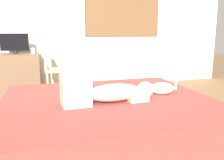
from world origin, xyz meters
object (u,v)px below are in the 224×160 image
at_px(bed, 108,120).
at_px(tv_monitor, 15,43).
at_px(cat, 160,88).
at_px(cup, 33,51).
at_px(person_lying, 105,91).
at_px(desk, 14,74).
at_px(chair_by_desk, 52,67).

height_order(bed, tv_monitor, tv_monitor).
relative_size(cat, cup, 3.48).
relative_size(person_lying, cup, 9.41).
relative_size(bed, tv_monitor, 4.47).
xyz_separation_m(bed, cat, (0.59, 0.01, 0.30)).
height_order(desk, chair_by_desk, chair_by_desk).
relative_size(bed, chair_by_desk, 2.50).
bearing_deg(cat, chair_by_desk, 118.31).
xyz_separation_m(person_lying, desk, (-1.06, 2.37, -0.20)).
bearing_deg(bed, cup, 109.64).
distance_m(bed, tv_monitor, 2.60).
xyz_separation_m(cup, chair_by_desk, (0.30, -0.17, -0.28)).
distance_m(bed, desk, 2.53).
distance_m(tv_monitor, chair_by_desk, 0.78).
xyz_separation_m(person_lying, chair_by_desk, (-0.41, 2.10, -0.06)).
xyz_separation_m(person_lying, cup, (-0.71, 2.27, 0.22)).
height_order(bed, person_lying, person_lying).
bearing_deg(tv_monitor, bed, -64.70).
xyz_separation_m(cat, cup, (-1.36, 2.15, 0.27)).
xyz_separation_m(cat, tv_monitor, (-1.66, 2.25, 0.40)).
distance_m(person_lying, cup, 2.39).
bearing_deg(tv_monitor, chair_by_desk, -24.71).
bearing_deg(cat, cup, 122.38).
xyz_separation_m(cat, chair_by_desk, (-1.07, 1.98, -0.01)).
distance_m(cat, chair_by_desk, 2.25).
xyz_separation_m(desk, chair_by_desk, (0.65, -0.27, 0.14)).
distance_m(desk, chair_by_desk, 0.72).
relative_size(desk, tv_monitor, 1.87).
bearing_deg(chair_by_desk, bed, -76.61).
height_order(person_lying, cup, cup).
xyz_separation_m(desk, tv_monitor, (0.05, -0.00, 0.55)).
bearing_deg(cat, tv_monitor, 126.43).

